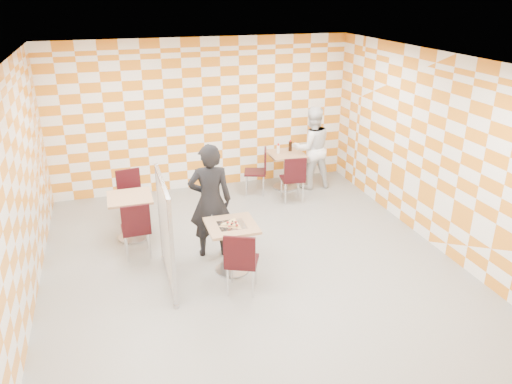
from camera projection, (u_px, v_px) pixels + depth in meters
room_shell at (243, 162)px, 7.28m from camera, size 7.00×7.00×7.00m
main_table at (232, 240)px, 7.16m from camera, size 0.70×0.70×0.75m
second_table at (286, 164)px, 10.17m from camera, size 0.70×0.70×0.75m
empty_table at (131, 210)px, 8.11m from camera, size 0.70×0.70×0.75m
chair_main_front at (241, 259)px, 6.59m from camera, size 0.56×0.56×0.92m
chair_second_front at (294, 176)px, 9.46m from camera, size 0.47×0.47×0.92m
chair_second_side at (260, 168)px, 9.88m from camera, size 0.54×0.53×0.92m
chair_empty_near at (136, 226)px, 7.49m from camera, size 0.44×0.45×0.92m
chair_empty_far at (130, 191)px, 8.74m from camera, size 0.48×0.49×0.92m
partition at (166, 232)px, 6.77m from camera, size 0.08×1.38×1.55m
man_dark at (210, 201)px, 7.48m from camera, size 0.71×0.52×1.79m
man_white at (312, 148)px, 10.09m from camera, size 0.84×0.66×1.69m
pizza_on_foil at (232, 224)px, 7.05m from camera, size 0.40×0.40×0.04m
sport_bottle at (278, 149)px, 10.05m from camera, size 0.06×0.06×0.20m
soda_bottle at (290, 146)px, 10.17m from camera, size 0.07×0.07×0.23m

